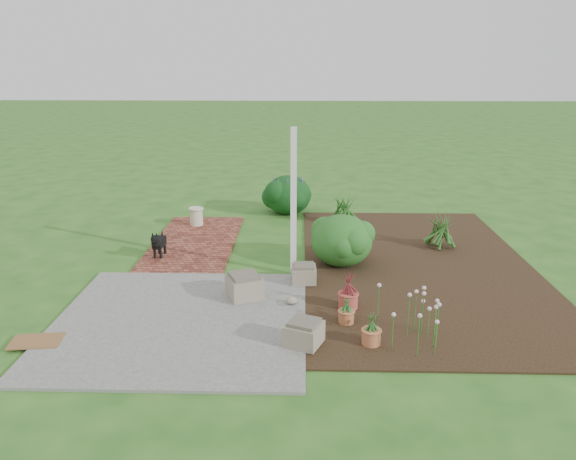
{
  "coord_description": "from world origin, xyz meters",
  "views": [
    {
      "loc": [
        0.45,
        -8.85,
        3.56
      ],
      "look_at": [
        0.2,
        0.4,
        0.7
      ],
      "focal_mm": 35.0,
      "sensor_mm": 36.0,
      "label": 1
    }
  ],
  "objects_px": {
    "stone_trough_near": "(304,334)",
    "cream_ceramic_urn": "(196,217)",
    "black_dog": "(158,242)",
    "evergreen_shrub": "(342,239)"
  },
  "relations": [
    {
      "from": "black_dog",
      "to": "cream_ceramic_urn",
      "type": "bearing_deg",
      "value": 85.1
    },
    {
      "from": "stone_trough_near",
      "to": "black_dog",
      "type": "relative_size",
      "value": 0.77
    },
    {
      "from": "evergreen_shrub",
      "to": "cream_ceramic_urn",
      "type": "bearing_deg",
      "value": 142.57
    },
    {
      "from": "evergreen_shrub",
      "to": "stone_trough_near",
      "type": "bearing_deg",
      "value": -102.61
    },
    {
      "from": "stone_trough_near",
      "to": "evergreen_shrub",
      "type": "bearing_deg",
      "value": 77.39
    },
    {
      "from": "black_dog",
      "to": "cream_ceramic_urn",
      "type": "relative_size",
      "value": 1.46
    },
    {
      "from": "stone_trough_near",
      "to": "evergreen_shrub",
      "type": "distance_m",
      "value": 3.06
    },
    {
      "from": "stone_trough_near",
      "to": "cream_ceramic_urn",
      "type": "relative_size",
      "value": 1.12
    },
    {
      "from": "stone_trough_near",
      "to": "cream_ceramic_urn",
      "type": "height_order",
      "value": "cream_ceramic_urn"
    },
    {
      "from": "evergreen_shrub",
      "to": "black_dog",
      "type": "bearing_deg",
      "value": 175.8
    }
  ]
}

